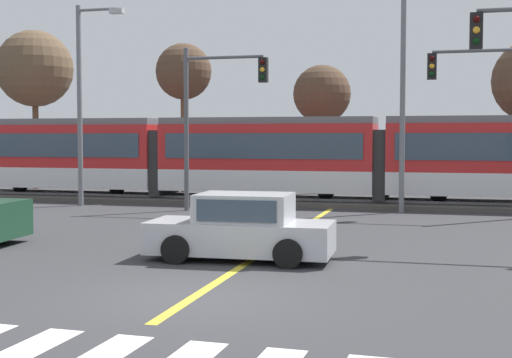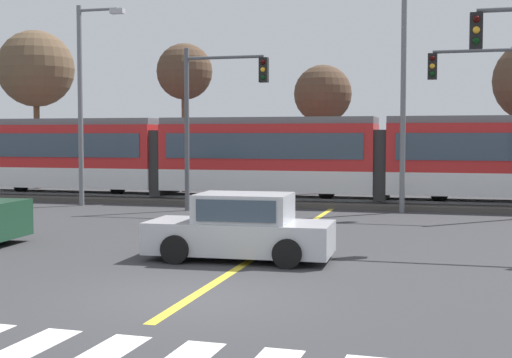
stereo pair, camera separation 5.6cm
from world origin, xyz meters
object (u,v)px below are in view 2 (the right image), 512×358
Objects in this scene: light_rail_tram at (269,155)px; street_lamp_centre at (409,64)px; sedan_crossing at (241,229)px; traffic_light_far_left at (213,104)px; bare_tree_west at (184,73)px; traffic_light_far_right at (490,101)px; bare_tree_east at (323,95)px; bare_tree_far_west at (36,69)px; street_lamp_west at (84,92)px.

street_lamp_centre reaches higher than light_rail_tram.
traffic_light_far_left is (-3.91, 9.85, 3.33)m from sedan_crossing.
bare_tree_west is at bearing 114.20° from sedan_crossing.
street_lamp_centre is (-2.79, 1.07, 1.44)m from traffic_light_far_right.
sedan_crossing is at bearing -68.34° from traffic_light_far_left.
sedan_crossing is 20.85m from bare_tree_west.
bare_tree_east is (-1.35, 19.13, 4.14)m from sedan_crossing.
bare_tree_west reaches higher than sedan_crossing.
traffic_light_far_left is 0.63× the size of street_lamp_centre.
bare_tree_far_west is (-22.80, 8.43, 2.40)m from traffic_light_far_right.
bare_tree_far_west reaches higher than light_rail_tram.
bare_tree_far_west reaches higher than traffic_light_far_left.
bare_tree_west is at bearing 117.00° from traffic_light_far_left.
sedan_crossing is 11.11m from traffic_light_far_left.
bare_tree_far_west is (-16.85, 18.63, 5.72)m from sedan_crossing.
street_lamp_centre is at bearing -20.22° from bare_tree_far_west.
street_lamp_west is 12.84m from street_lamp_centre.
traffic_light_far_right is at bearing -29.97° from bare_tree_west.
bare_tree_east is (2.56, 9.28, 0.81)m from traffic_light_far_left.
traffic_light_far_left is at bearing -63.00° from bare_tree_west.
street_lamp_centre reaches higher than sedan_crossing.
bare_tree_west is (-11.42, 7.13, 0.53)m from street_lamp_centre.
traffic_light_far_right is 24.42m from bare_tree_far_west.
traffic_light_far_right is at bearing 2.00° from traffic_light_far_left.
sedan_crossing is 12.26m from traffic_light_far_right.
light_rail_tram is at bearing -104.63° from bare_tree_east.
street_lamp_centre is at bearing -23.16° from light_rail_tram.
light_rail_tram is at bearing -18.95° from bare_tree_far_west.
traffic_light_far_right is at bearing -22.45° from light_rail_tram.
traffic_light_far_left reaches higher than sedan_crossing.
bare_tree_west is 7.05m from bare_tree_east.
bare_tree_east is (-7.30, 8.94, 0.82)m from traffic_light_far_right.
light_rail_tram is 15.54m from bare_tree_far_west.
traffic_light_far_right is 0.81× the size of bare_tree_west.
traffic_light_far_right is at bearing -20.30° from bare_tree_far_west.
light_rail_tram is at bearing 157.55° from traffic_light_far_right.
street_lamp_centre reaches higher than street_lamp_west.
traffic_light_far_left is (-9.86, -0.34, 0.01)m from traffic_light_far_right.
bare_tree_west is at bearing 150.03° from traffic_light_far_right.
sedan_crossing is 0.53× the size of street_lamp_west.
street_lamp_west is 1.28× the size of bare_tree_east.
bare_tree_west is 1.19× the size of bare_tree_east.
light_rail_tram is 3.47× the size of street_lamp_west.
traffic_light_far_right is 0.62× the size of street_lamp_centre.
bare_tree_east reaches higher than traffic_light_far_left.
bare_tree_west is at bearing -1.61° from bare_tree_far_west.
bare_tree_west reaches higher than bare_tree_east.
light_rail_tram is at bearing 24.75° from street_lamp_west.
traffic_light_far_left is 7.35m from street_lamp_centre.
traffic_light_far_right is (8.69, -3.59, 1.98)m from light_rail_tram.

